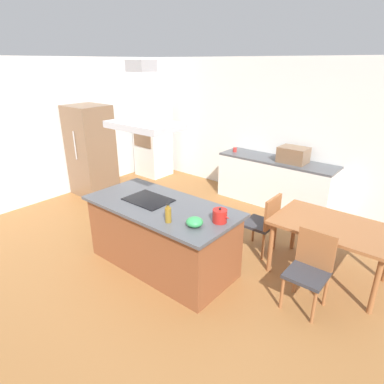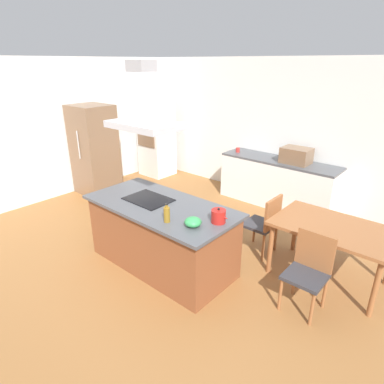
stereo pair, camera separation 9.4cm
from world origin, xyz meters
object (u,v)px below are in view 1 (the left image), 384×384
object	(u,v)px
refrigerator	(91,151)
range_hood	(143,107)
mixing_bowl	(195,222)
cooktop	(148,200)
wall_oven_stack	(152,130)
chair_at_left_end	(265,221)
countertop_microwave	(293,155)
chair_facing_island	(310,265)
dining_table	(333,231)
olive_oil_bottle	(168,214)
coffee_mug_red	(235,150)
tea_kettle	(220,216)

from	to	relation	value
refrigerator	range_hood	xyz separation A→B (m)	(2.75, -0.99, 1.19)
mixing_bowl	cooktop	bearing A→B (deg)	169.17
wall_oven_stack	chair_at_left_end	size ratio (longest dim) A/B	2.47
countertop_microwave	chair_facing_island	xyz separation A→B (m)	(1.30, -2.38, -0.53)
countertop_microwave	dining_table	xyz separation A→B (m)	(1.30, -1.72, -0.37)
olive_oil_bottle	dining_table	xyz separation A→B (m)	(1.41, 1.46, -0.33)
dining_table	olive_oil_bottle	bearing A→B (deg)	-133.98
cooktop	chair_at_left_end	xyz separation A→B (m)	(1.13, 1.16, -0.40)
countertop_microwave	olive_oil_bottle	bearing A→B (deg)	-91.82
dining_table	refrigerator	bearing A→B (deg)	-177.89
cooktop	range_hood	xyz separation A→B (m)	(0.00, 0.00, 1.20)
cooktop	refrigerator	distance (m)	2.92
coffee_mug_red	chair_at_left_end	world-z (taller)	coffee_mug_red
chair_at_left_end	chair_facing_island	bearing A→B (deg)	-36.01
countertop_microwave	coffee_mug_red	bearing A→B (deg)	-177.67
tea_kettle	coffee_mug_red	size ratio (longest dim) A/B	2.44
cooktop	tea_kettle	world-z (taller)	tea_kettle
countertop_microwave	range_hood	distance (m)	3.16
cooktop	olive_oil_bottle	bearing A→B (deg)	-24.35
refrigerator	chair_facing_island	size ratio (longest dim) A/B	2.04
cooktop	dining_table	distance (m)	2.37
mixing_bowl	dining_table	size ratio (longest dim) A/B	0.14
cooktop	chair_facing_island	bearing A→B (deg)	13.70
tea_kettle	olive_oil_bottle	bearing A→B (deg)	-140.27
countertop_microwave	chair_at_left_end	world-z (taller)	countertop_microwave
olive_oil_bottle	coffee_mug_red	distance (m)	3.31
cooktop	range_hood	world-z (taller)	range_hood
countertop_microwave	chair_facing_island	distance (m)	2.77
olive_oil_bottle	dining_table	distance (m)	2.05
refrigerator	countertop_microwave	bearing A→B (deg)	28.44
wall_oven_stack	refrigerator	size ratio (longest dim) A/B	1.21
mixing_bowl	countertop_microwave	size ratio (longest dim) A/B	0.39
countertop_microwave	refrigerator	size ratio (longest dim) A/B	0.27
countertop_microwave	coffee_mug_red	distance (m)	1.22
tea_kettle	dining_table	size ratio (longest dim) A/B	0.16
dining_table	wall_oven_stack	bearing A→B (deg)	162.56
wall_oven_stack	chair_facing_island	distance (m)	5.22
tea_kettle	mixing_bowl	size ratio (longest dim) A/B	1.13
mixing_bowl	refrigerator	bearing A→B (deg)	162.43
wall_oven_stack	olive_oil_bottle	bearing A→B (deg)	-41.58
refrigerator	mixing_bowl	bearing A→B (deg)	-17.57
chair_at_left_end	chair_facing_island	size ratio (longest dim) A/B	1.00
wall_oven_stack	chair_facing_island	bearing A→B (deg)	-24.47
olive_oil_bottle	countertop_microwave	bearing A→B (deg)	88.18
cooktop	mixing_bowl	world-z (taller)	mixing_bowl
tea_kettle	chair_at_left_end	size ratio (longest dim) A/B	0.25
olive_oil_bottle	countertop_microwave	size ratio (longest dim) A/B	0.45
cooktop	countertop_microwave	bearing A→B (deg)	75.50
chair_at_left_end	mixing_bowl	bearing A→B (deg)	-98.13
wall_oven_stack	refrigerator	distance (m)	1.67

